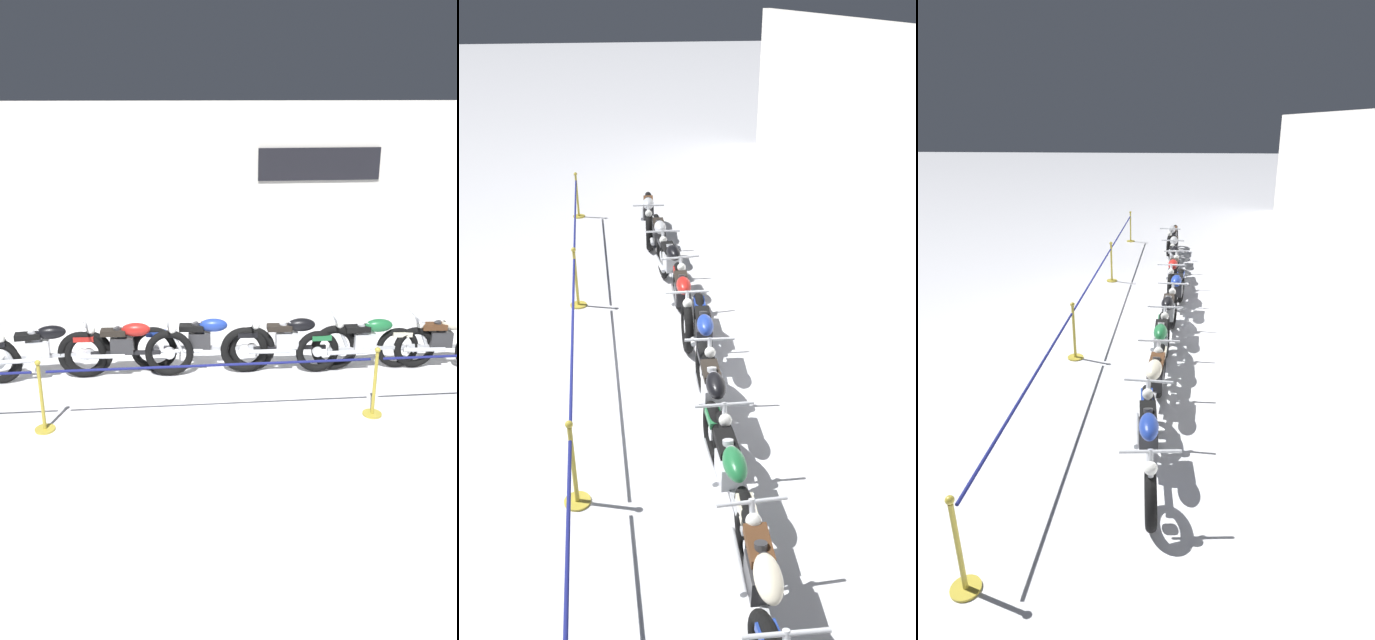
% 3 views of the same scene
% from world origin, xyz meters
% --- Properties ---
extents(ground_plane, '(120.00, 120.00, 0.00)m').
position_xyz_m(ground_plane, '(0.00, 0.00, 0.00)').
color(ground_plane, silver).
extents(motorcycle_silver_0, '(2.25, 0.62, 0.96)m').
position_xyz_m(motorcycle_silver_0, '(-5.42, 0.45, 0.47)').
color(motorcycle_silver_0, black).
rests_on(motorcycle_silver_0, ground).
extents(motorcycle_silver_1, '(2.26, 0.62, 0.93)m').
position_xyz_m(motorcycle_silver_1, '(-4.03, 0.53, 0.47)').
color(motorcycle_silver_1, black).
rests_on(motorcycle_silver_1, ground).
extents(motorcycle_black_2, '(2.26, 0.62, 0.97)m').
position_xyz_m(motorcycle_black_2, '(-2.60, 0.58, 0.48)').
color(motorcycle_black_2, black).
rests_on(motorcycle_black_2, ground).
extents(motorcycle_red_3, '(2.20, 0.62, 0.97)m').
position_xyz_m(motorcycle_red_3, '(-1.27, 0.58, 0.49)').
color(motorcycle_red_3, black).
rests_on(motorcycle_red_3, ground).
extents(motorcycle_blue_4, '(2.40, 0.62, 0.97)m').
position_xyz_m(motorcycle_blue_4, '(-0.02, 0.70, 0.48)').
color(motorcycle_blue_4, black).
rests_on(motorcycle_blue_4, ground).
extents(motorcycle_black_5, '(2.30, 0.62, 0.97)m').
position_xyz_m(motorcycle_black_5, '(1.41, 0.55, 0.48)').
color(motorcycle_black_5, black).
rests_on(motorcycle_black_5, ground).
extents(motorcycle_green_6, '(2.39, 0.62, 0.94)m').
position_xyz_m(motorcycle_green_6, '(2.69, 0.48, 0.46)').
color(motorcycle_green_6, black).
rests_on(motorcycle_green_6, ground).
extents(motorcycle_cream_7, '(2.23, 0.62, 0.93)m').
position_xyz_m(motorcycle_cream_7, '(3.99, 0.47, 0.47)').
color(motorcycle_cream_7, black).
rests_on(motorcycle_cream_7, ground).
extents(motorcycle_blue_8, '(2.34, 0.63, 0.92)m').
position_xyz_m(motorcycle_blue_8, '(5.34, 0.47, 0.45)').
color(motorcycle_blue_8, black).
rests_on(motorcycle_blue_8, ground).
extents(stanchion_far_left, '(14.14, 0.28, 1.05)m').
position_xyz_m(stanchion_far_left, '(-1.49, -1.05, 0.77)').
color(stanchion_far_left, gold).
rests_on(stanchion_far_left, ground).
extents(stanchion_mid_left, '(0.28, 0.28, 1.05)m').
position_xyz_m(stanchion_mid_left, '(-2.31, -1.05, 0.36)').
color(stanchion_mid_left, gold).
rests_on(stanchion_mid_left, ground).
extents(stanchion_mid_right, '(0.28, 0.28, 1.05)m').
position_xyz_m(stanchion_mid_right, '(2.32, -1.05, 0.36)').
color(stanchion_mid_right, gold).
rests_on(stanchion_mid_right, ground).
extents(stanchion_far_right, '(0.28, 0.28, 1.05)m').
position_xyz_m(stanchion_far_right, '(7.08, -1.05, 0.36)').
color(stanchion_far_right, gold).
rests_on(stanchion_far_right, ground).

